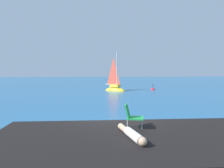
% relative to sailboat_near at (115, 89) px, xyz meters
% --- Properties ---
extents(ground_plane, '(160.00, 160.00, 0.00)m').
position_rel_sailboat_near_xyz_m(ground_plane, '(-2.32, -18.33, -0.32)').
color(ground_plane, '#236093').
extents(shore_ledge, '(8.49, 4.21, 0.90)m').
position_rel_sailboat_near_xyz_m(shore_ledge, '(-2.06, -21.33, 0.13)').
color(shore_ledge, black).
rests_on(shore_ledge, ground).
extents(boulder_seaward, '(1.58, 1.44, 0.84)m').
position_rel_sailboat_near_xyz_m(boulder_seaward, '(-2.14, -19.07, -0.32)').
color(boulder_seaward, black).
rests_on(boulder_seaward, ground).
extents(boulder_inland, '(2.01, 2.09, 1.26)m').
position_rel_sailboat_near_xyz_m(boulder_inland, '(-2.42, -19.50, -0.32)').
color(boulder_inland, black).
rests_on(boulder_inland, ground).
extents(sailboat_near, '(3.00, 2.83, 5.86)m').
position_rel_sailboat_near_xyz_m(sailboat_near, '(0.00, 0.00, 0.00)').
color(sailboat_near, yellow).
rests_on(sailboat_near, ground).
extents(person_sunbather, '(0.52, 1.75, 0.25)m').
position_rel_sailboat_near_xyz_m(person_sunbather, '(-2.13, -21.49, 0.70)').
color(person_sunbather, white).
rests_on(person_sunbather, shore_ledge).
extents(beach_chair, '(0.70, 0.62, 0.80)m').
position_rel_sailboat_near_xyz_m(beach_chair, '(-1.94, -20.53, 1.02)').
color(beach_chair, green).
rests_on(beach_chair, shore_ledge).
extents(marker_buoy, '(0.56, 0.56, 1.13)m').
position_rel_sailboat_near_xyz_m(marker_buoy, '(5.66, 1.11, -0.31)').
color(marker_buoy, red).
rests_on(marker_buoy, ground).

